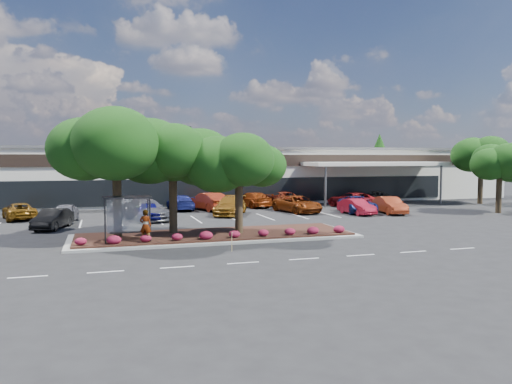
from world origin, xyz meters
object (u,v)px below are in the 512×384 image
object	(u,v)px
car_0	(53,219)
light_pole	(182,169)
car_1	(65,213)
survey_stake	(232,239)

from	to	relation	value
car_0	light_pole	bearing A→B (deg)	71.66
car_0	car_1	world-z (taller)	car_1
survey_stake	car_0	size ratio (longest dim) A/B	0.24
car_1	survey_stake	bearing A→B (deg)	-52.49
car_1	car_0	bearing A→B (deg)	-93.12
car_0	car_1	xyz separation A→B (m)	(0.59, 3.57, 0.01)
survey_stake	car_1	xyz separation A→B (m)	(-9.53, 15.67, 0.05)
light_pole	car_0	bearing A→B (deg)	-125.23
light_pole	car_0	distance (m)	20.89
light_pole	survey_stake	world-z (taller)	light_pole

